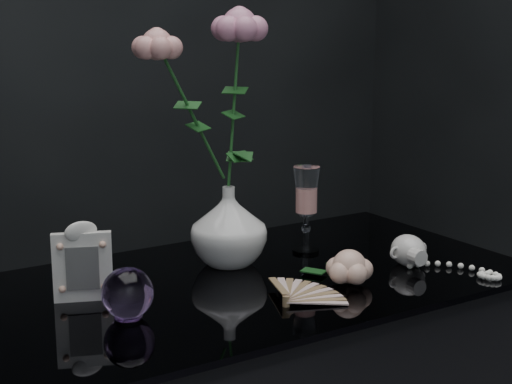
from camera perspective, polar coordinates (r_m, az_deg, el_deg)
vase at (r=1.56m, az=-1.99°, el=-2.49°), size 0.17×0.17×0.16m
wine_glass at (r=1.64m, az=3.68°, el=-1.30°), size 0.07×0.07×0.18m
picture_frame at (r=1.40m, az=-12.52°, el=-4.93°), size 0.13×0.11×0.14m
paperweight at (r=1.31m, az=-9.32°, el=-7.27°), size 0.09×0.09×0.09m
paper_fan at (r=1.36m, az=2.21°, el=-7.86°), size 0.23×0.18×0.02m
loose_rose at (r=1.47m, az=6.79°, el=-5.44°), size 0.22×0.24×0.07m
pearl_jar at (r=1.60m, az=11.03°, el=-4.10°), size 0.24×0.25×0.07m
roses at (r=1.49m, az=-3.25°, el=7.23°), size 0.28×0.13×0.40m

